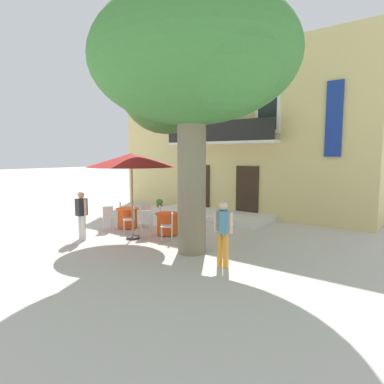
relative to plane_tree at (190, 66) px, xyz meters
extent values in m
plane|color=beige|center=(-2.86, 0.81, -5.21)|extent=(120.00, 120.00, 0.00)
cube|color=#DBC67F|center=(-2.56, 7.81, -1.46)|extent=(13.00, 4.00, 7.50)
cube|color=#332319|center=(-3.86, 5.78, -4.06)|extent=(1.10, 0.08, 2.30)
cube|color=#332319|center=(-1.26, 5.78, -4.06)|extent=(1.10, 0.08, 2.30)
cube|color=silver|center=(-4.76, 5.77, -0.56)|extent=(1.10, 0.08, 1.90)
cube|color=black|center=(-4.76, 5.74, -0.56)|extent=(0.84, 0.04, 1.60)
cube|color=silver|center=(-2.56, 5.77, -0.56)|extent=(1.10, 0.08, 1.90)
cube|color=black|center=(-2.56, 5.74, -0.56)|extent=(0.84, 0.04, 1.60)
cube|color=silver|center=(-0.36, 5.77, -0.56)|extent=(1.10, 0.08, 1.90)
cube|color=black|center=(-0.36, 5.74, -0.56)|extent=(0.84, 0.04, 1.60)
cube|color=silver|center=(-2.56, 5.49, -1.87)|extent=(5.60, 0.65, 0.12)
cube|color=black|center=(-2.56, 5.19, -1.36)|extent=(5.60, 0.06, 0.90)
cylinder|color=#B2B2B7|center=(-3.76, 5.31, -0.46)|extent=(0.04, 0.95, 1.33)
cube|color=#192D9E|center=(-3.76, 4.86, -0.16)|extent=(0.60, 0.29, 0.38)
cylinder|color=#B2B2B7|center=(-1.36, 5.31, -0.46)|extent=(0.04, 0.95, 1.33)
cube|color=#146B2D|center=(-1.36, 4.86, -0.16)|extent=(0.60, 0.29, 0.38)
cylinder|color=#995638|center=(-4.86, 5.51, -1.66)|extent=(0.29, 0.29, 0.31)
ellipsoid|color=#4C8E38|center=(-4.86, 5.51, -1.37)|extent=(0.37, 0.37, 0.26)
cylinder|color=#995638|center=(-3.33, 5.51, -1.66)|extent=(0.33, 0.33, 0.31)
ellipsoid|color=#2D7533|center=(-3.33, 5.51, -1.28)|extent=(0.42, 0.42, 0.45)
cylinder|color=#47423D|center=(-1.79, 5.51, -1.65)|extent=(0.29, 0.29, 0.33)
ellipsoid|color=#38843D|center=(-1.79, 5.51, -1.28)|extent=(0.38, 0.38, 0.40)
cylinder|color=slate|center=(-0.26, 5.51, -1.69)|extent=(0.27, 0.27, 0.24)
ellipsoid|color=#38843D|center=(-0.26, 5.51, -1.39)|extent=(0.35, 0.35, 0.36)
cube|color=navy|center=(2.32, 5.75, -1.09)|extent=(0.60, 0.06, 2.80)
cube|color=silver|center=(-2.56, 4.77, -5.09)|extent=(5.48, 2.08, 0.25)
cylinder|color=#7F755B|center=(0.09, -0.05, -3.34)|extent=(0.80, 0.80, 3.76)
ellipsoid|color=#3D7F38|center=(0.09, -0.05, 0.16)|extent=(5.89, 5.30, 3.53)
sphere|color=#3D7F38|center=(-1.53, 0.69, -0.28)|extent=(2.94, 2.94, 2.94)
sphere|color=#3D7F38|center=(1.56, -0.64, -0.13)|extent=(2.65, 2.65, 2.65)
cylinder|color=#EA561E|center=(-3.84, 1.01, -4.84)|extent=(0.74, 0.74, 0.68)
cylinder|color=#EA561E|center=(-3.84, 1.01, -4.47)|extent=(0.86, 0.86, 0.04)
cylinder|color=#2D2823|center=(-3.84, 1.01, -5.20)|extent=(0.44, 0.44, 0.03)
cylinder|color=silver|center=(-3.22, 0.31, -4.99)|extent=(0.04, 0.04, 0.45)
cylinder|color=silver|center=(-3.49, 0.52, -4.99)|extent=(0.04, 0.04, 0.45)
cylinder|color=silver|center=(-3.01, 0.57, -4.99)|extent=(0.04, 0.04, 0.45)
cylinder|color=silver|center=(-3.28, 0.78, -4.99)|extent=(0.04, 0.04, 0.45)
cube|color=silver|center=(-3.25, 0.54, -4.74)|extent=(0.56, 0.56, 0.04)
cube|color=silver|center=(-3.14, 0.69, -4.51)|extent=(0.32, 0.27, 0.42)
cylinder|color=silver|center=(-3.12, 1.61, -4.99)|extent=(0.04, 0.04, 0.45)
cylinder|color=silver|center=(-3.34, 1.35, -4.99)|extent=(0.04, 0.04, 0.45)
cylinder|color=silver|center=(-3.38, 1.83, -4.99)|extent=(0.04, 0.04, 0.45)
cylinder|color=silver|center=(-3.60, 1.56, -4.99)|extent=(0.04, 0.04, 0.45)
cube|color=silver|center=(-3.36, 1.59, -4.74)|extent=(0.56, 0.56, 0.04)
cube|color=silver|center=(-3.50, 1.70, -4.51)|extent=(0.27, 0.32, 0.42)
cylinder|color=silver|center=(-4.50, 1.67, -4.99)|extent=(0.04, 0.04, 0.45)
cylinder|color=silver|center=(-4.22, 1.48, -4.99)|extent=(0.04, 0.04, 0.45)
cylinder|color=silver|center=(-4.69, 1.39, -4.99)|extent=(0.04, 0.04, 0.45)
cylinder|color=silver|center=(-4.41, 1.19, -4.99)|extent=(0.04, 0.04, 0.45)
cube|color=silver|center=(-4.46, 1.43, -4.74)|extent=(0.56, 0.56, 0.04)
cube|color=silver|center=(-4.56, 1.28, -4.51)|extent=(0.34, 0.25, 0.42)
cylinder|color=silver|center=(-4.45, 0.30, -4.99)|extent=(0.04, 0.04, 0.45)
cylinder|color=silver|center=(-4.28, 0.59, -4.99)|extent=(0.04, 0.04, 0.45)
cylinder|color=silver|center=(-4.16, 0.13, -4.99)|extent=(0.04, 0.04, 0.45)
cylinder|color=silver|center=(-3.99, 0.42, -4.99)|extent=(0.04, 0.04, 0.45)
cube|color=silver|center=(-4.22, 0.36, -4.74)|extent=(0.55, 0.55, 0.04)
cube|color=silver|center=(-4.06, 0.27, -4.51)|extent=(0.23, 0.35, 0.42)
cylinder|color=#EA561E|center=(-1.89, 1.13, -4.84)|extent=(0.74, 0.74, 0.68)
cylinder|color=#EA561E|center=(-1.89, 1.13, -4.47)|extent=(0.86, 0.86, 0.04)
cylinder|color=#2D2823|center=(-1.89, 1.13, -5.20)|extent=(0.44, 0.44, 0.03)
cylinder|color=silver|center=(-1.06, 1.58, -4.99)|extent=(0.04, 0.04, 0.45)
cylinder|color=silver|center=(-1.33, 1.36, -4.99)|extent=(0.04, 0.04, 0.45)
cylinder|color=silver|center=(-1.28, 1.84, -4.99)|extent=(0.04, 0.04, 0.45)
cylinder|color=silver|center=(-1.54, 1.63, -4.99)|extent=(0.04, 0.04, 0.45)
cube|color=silver|center=(-1.30, 1.60, -4.74)|extent=(0.56, 0.56, 0.04)
cube|color=silver|center=(-1.42, 1.74, -4.51)|extent=(0.32, 0.27, 0.42)
cylinder|color=silver|center=(-2.48, 1.86, -4.99)|extent=(0.04, 0.04, 0.45)
cylinder|color=silver|center=(-2.22, 1.64, -4.99)|extent=(0.04, 0.04, 0.45)
cylinder|color=silver|center=(-2.70, 1.61, -4.99)|extent=(0.04, 0.04, 0.45)
cylinder|color=silver|center=(-2.44, 1.38, -4.99)|extent=(0.04, 0.04, 0.45)
cube|color=silver|center=(-2.46, 1.62, -4.74)|extent=(0.56, 0.56, 0.04)
cube|color=silver|center=(-2.58, 1.49, -4.51)|extent=(0.31, 0.28, 0.42)
cylinder|color=silver|center=(-2.63, 0.57, -4.99)|extent=(0.04, 0.04, 0.45)
cylinder|color=silver|center=(-2.41, 0.82, -4.99)|extent=(0.04, 0.04, 0.45)
cylinder|color=silver|center=(-2.38, 0.34, -4.99)|extent=(0.04, 0.04, 0.45)
cylinder|color=silver|center=(-2.15, 0.59, -4.99)|extent=(0.04, 0.04, 0.45)
cube|color=silver|center=(-2.39, 0.58, -4.74)|extent=(0.57, 0.57, 0.04)
cube|color=silver|center=(-2.26, 0.46, -4.51)|extent=(0.29, 0.31, 0.42)
cylinder|color=silver|center=(-1.43, 0.32, -4.99)|extent=(0.04, 0.04, 0.45)
cylinder|color=silver|center=(-1.65, 0.58, -4.99)|extent=(0.04, 0.04, 0.45)
cylinder|color=silver|center=(-1.17, 0.53, -4.99)|extent=(0.04, 0.04, 0.45)
cylinder|color=silver|center=(-1.39, 0.80, -4.99)|extent=(0.04, 0.04, 0.45)
cube|color=silver|center=(-1.41, 0.56, -4.74)|extent=(0.56, 0.56, 0.04)
cube|color=silver|center=(-1.27, 0.67, -4.51)|extent=(0.27, 0.32, 0.42)
cylinder|color=#997A56|center=(-2.42, -0.01, -3.94)|extent=(0.06, 0.06, 2.55)
cylinder|color=#333333|center=(-2.42, -0.01, -5.17)|extent=(0.44, 0.44, 0.08)
cone|color=#B21E1E|center=(-2.42, -0.01, -2.59)|extent=(2.90, 2.90, 0.45)
cylinder|color=#995638|center=(-5.65, 4.74, -5.06)|extent=(0.29, 0.29, 0.32)
ellipsoid|color=#38843D|center=(-5.65, 4.74, -4.77)|extent=(0.38, 0.38, 0.26)
cylinder|color=gold|center=(1.39, -0.58, -4.78)|extent=(0.14, 0.14, 0.87)
cylinder|color=gold|center=(1.57, -0.58, -4.78)|extent=(0.14, 0.14, 0.87)
cube|color=teal|center=(1.48, -0.58, -4.06)|extent=(0.38, 0.40, 0.56)
sphere|color=beige|center=(1.48, -0.58, -3.66)|extent=(0.22, 0.22, 0.22)
cylinder|color=beige|center=(1.26, -0.58, -4.06)|extent=(0.09, 0.09, 0.52)
cylinder|color=beige|center=(1.70, -0.58, -4.06)|extent=(0.09, 0.09, 0.52)
cylinder|color=silver|center=(-3.75, -1.11, -4.81)|extent=(0.14, 0.14, 0.81)
cylinder|color=silver|center=(-3.57, -1.11, -4.81)|extent=(0.14, 0.14, 0.81)
cube|color=#2D2D33|center=(-3.66, -1.11, -4.12)|extent=(0.22, 0.34, 0.56)
sphere|color=tan|center=(-3.66, -1.11, -3.72)|extent=(0.22, 0.22, 0.22)
cylinder|color=tan|center=(-3.88, -1.11, -4.12)|extent=(0.09, 0.09, 0.52)
cylinder|color=tan|center=(-3.44, -1.11, -4.12)|extent=(0.09, 0.09, 0.52)
camera|label=1|loc=(5.78, -7.46, -2.43)|focal=31.13mm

